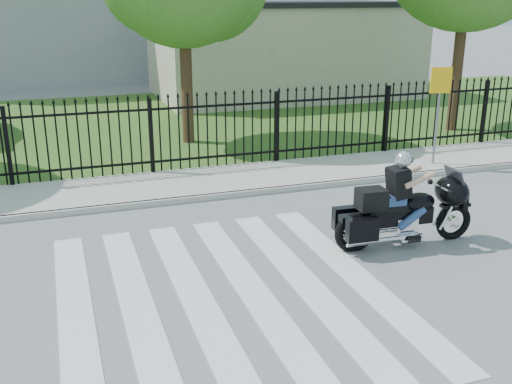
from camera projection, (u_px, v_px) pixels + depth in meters
name	position (u px, v px, depth m)	size (l,w,h in m)	color
ground	(225.00, 295.00, 8.31)	(120.00, 120.00, 0.00)	slate
crosswalk	(225.00, 295.00, 8.31)	(5.00, 5.50, 0.01)	silver
sidewalk	(161.00, 187.00, 12.79)	(40.00, 2.00, 0.12)	#ADAAA3
curb	(170.00, 201.00, 11.89)	(40.00, 0.12, 0.12)	#ADAAA3
grass_strip	(122.00, 125.00, 19.09)	(40.00, 12.00, 0.02)	#2E571D
iron_fence	(151.00, 138.00, 13.42)	(26.00, 0.04, 1.80)	black
building_low	(282.00, 52.00, 24.28)	(10.00, 6.00, 3.50)	beige
building_low_roof	(283.00, 4.00, 23.69)	(10.20, 6.20, 0.20)	black
motorcycle_rider	(403.00, 207.00, 9.77)	(2.49, 0.83, 1.64)	black
traffic_sign	(439.00, 96.00, 13.83)	(0.49, 0.13, 2.27)	gray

